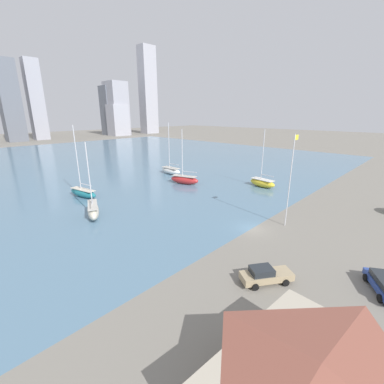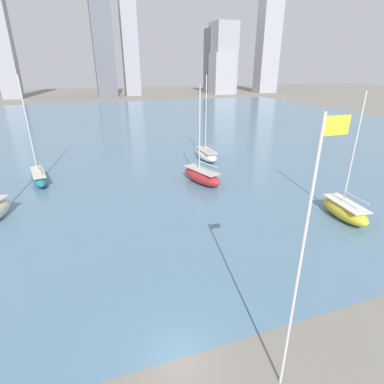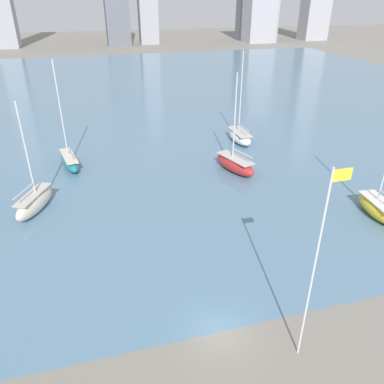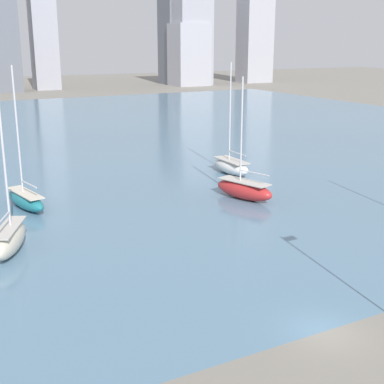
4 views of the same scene
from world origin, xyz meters
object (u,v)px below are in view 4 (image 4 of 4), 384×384
(sailboat_teal, at_px, (26,199))
(sailboat_white, at_px, (231,166))
(sailboat_red, at_px, (244,189))
(sailboat_cream, at_px, (10,239))

(sailboat_teal, height_order, sailboat_white, sailboat_teal)
(sailboat_red, relative_size, sailboat_white, 0.93)
(sailboat_red, distance_m, sailboat_white, 11.40)
(sailboat_white, bearing_deg, sailboat_cream, -154.22)
(sailboat_red, height_order, sailboat_cream, sailboat_red)
(sailboat_red, height_order, sailboat_white, sailboat_white)
(sailboat_cream, bearing_deg, sailboat_red, 33.75)
(sailboat_cream, bearing_deg, sailboat_teal, 97.70)
(sailboat_teal, bearing_deg, sailboat_white, -5.34)
(sailboat_teal, height_order, sailboat_cream, sailboat_teal)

